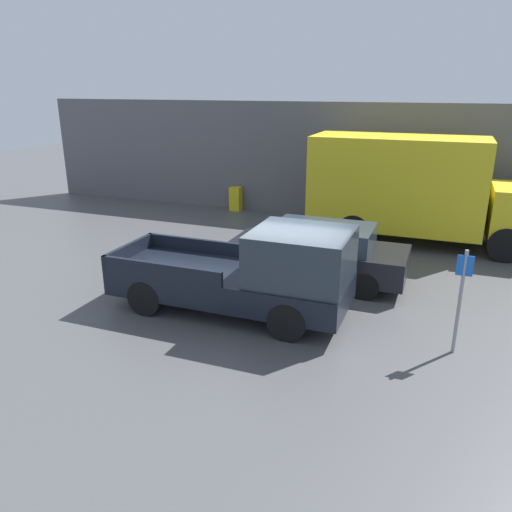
{
  "coord_description": "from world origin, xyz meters",
  "views": [
    {
      "loc": [
        3.22,
        -10.34,
        5.01
      ],
      "look_at": [
        -0.93,
        0.42,
        1.05
      ],
      "focal_mm": 35.0,
      "sensor_mm": 36.0,
      "label": 1
    }
  ],
  "objects_px": {
    "newspaper_box": "(236,199)",
    "car": "(319,252)",
    "parking_sign": "(461,296)",
    "delivery_truck": "(412,187)",
    "pickup_truck": "(253,274)"
  },
  "relations": [
    {
      "from": "newspaper_box",
      "to": "pickup_truck",
      "type": "bearing_deg",
      "value": -64.5
    },
    {
      "from": "newspaper_box",
      "to": "parking_sign",
      "type": "bearing_deg",
      "value": -47.06
    },
    {
      "from": "delivery_truck",
      "to": "parking_sign",
      "type": "height_order",
      "value": "delivery_truck"
    },
    {
      "from": "parking_sign",
      "to": "newspaper_box",
      "type": "distance_m",
      "value": 12.79
    },
    {
      "from": "parking_sign",
      "to": "newspaper_box",
      "type": "bearing_deg",
      "value": 132.94
    },
    {
      "from": "pickup_truck",
      "to": "car",
      "type": "bearing_deg",
      "value": 71.61
    },
    {
      "from": "delivery_truck",
      "to": "newspaper_box",
      "type": "height_order",
      "value": "delivery_truck"
    },
    {
      "from": "newspaper_box",
      "to": "car",
      "type": "bearing_deg",
      "value": -51.37
    },
    {
      "from": "car",
      "to": "parking_sign",
      "type": "distance_m",
      "value": 4.49
    },
    {
      "from": "pickup_truck",
      "to": "delivery_truck",
      "type": "height_order",
      "value": "delivery_truck"
    },
    {
      "from": "car",
      "to": "delivery_truck",
      "type": "height_order",
      "value": "delivery_truck"
    },
    {
      "from": "newspaper_box",
      "to": "delivery_truck",
      "type": "bearing_deg",
      "value": -16.03
    },
    {
      "from": "parking_sign",
      "to": "newspaper_box",
      "type": "xyz_separation_m",
      "value": [
        -8.7,
        9.35,
        -0.71
      ]
    },
    {
      "from": "delivery_truck",
      "to": "parking_sign",
      "type": "distance_m",
      "value": 7.49
    },
    {
      "from": "car",
      "to": "parking_sign",
      "type": "height_order",
      "value": "parking_sign"
    }
  ]
}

